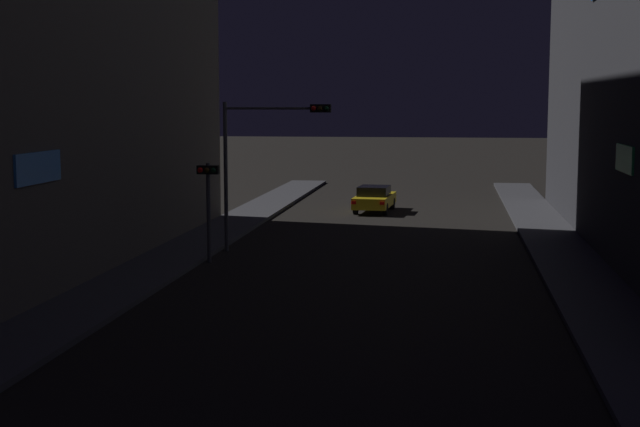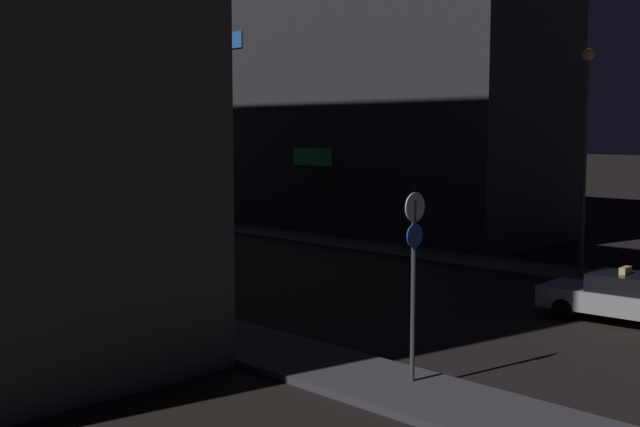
{
  "view_description": "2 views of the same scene",
  "coord_description": "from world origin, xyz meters",
  "px_view_note": "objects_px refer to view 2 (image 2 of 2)",
  "views": [
    {
      "loc": [
        2.98,
        -4.21,
        5.95
      ],
      "look_at": [
        -0.68,
        21.14,
        2.79
      ],
      "focal_mm": 50.77,
      "sensor_mm": 36.0,
      "label": 1
    },
    {
      "loc": [
        -20.03,
        -3.13,
        5.51
      ],
      "look_at": [
        0.09,
        17.22,
        2.5
      ],
      "focal_mm": 44.88,
      "sensor_mm": 36.0,
      "label": 2
    }
  ],
  "objects_px": {
    "traffic_light_left_kerb": "(27,200)",
    "street_lamp_near_block": "(585,135)",
    "traffic_light_overhead": "(32,158)",
    "sign_pole_left": "(414,268)",
    "taxi": "(622,297)"
  },
  "relations": [
    {
      "from": "traffic_light_left_kerb",
      "to": "street_lamp_near_block",
      "type": "xyz_separation_m",
      "value": [
        12.87,
        -17.41,
        2.65
      ]
    },
    {
      "from": "traffic_light_overhead",
      "to": "sign_pole_left",
      "type": "relative_size",
      "value": 1.47
    },
    {
      "from": "traffic_light_left_kerb",
      "to": "street_lamp_near_block",
      "type": "distance_m",
      "value": 21.81
    },
    {
      "from": "traffic_light_left_kerb",
      "to": "taxi",
      "type": "bearing_deg",
      "value": -69.97
    },
    {
      "from": "taxi",
      "to": "traffic_light_overhead",
      "type": "height_order",
      "value": "traffic_light_overhead"
    },
    {
      "from": "street_lamp_near_block",
      "to": "traffic_light_left_kerb",
      "type": "bearing_deg",
      "value": 126.47
    },
    {
      "from": "traffic_light_overhead",
      "to": "sign_pole_left",
      "type": "distance_m",
      "value": 23.63
    },
    {
      "from": "traffic_light_left_kerb",
      "to": "sign_pole_left",
      "type": "relative_size",
      "value": 0.92
    },
    {
      "from": "taxi",
      "to": "street_lamp_near_block",
      "type": "height_order",
      "value": "street_lamp_near_block"
    },
    {
      "from": "traffic_light_left_kerb",
      "to": "sign_pole_left",
      "type": "distance_m",
      "value": 20.81
    },
    {
      "from": "taxi",
      "to": "traffic_light_left_kerb",
      "type": "bearing_deg",
      "value": 110.03
    },
    {
      "from": "traffic_light_left_kerb",
      "to": "sign_pole_left",
      "type": "bearing_deg",
      "value": -93.05
    },
    {
      "from": "traffic_light_overhead",
      "to": "sign_pole_left",
      "type": "height_order",
      "value": "traffic_light_overhead"
    },
    {
      "from": "taxi",
      "to": "street_lamp_near_block",
      "type": "relative_size",
      "value": 0.56
    },
    {
      "from": "sign_pole_left",
      "to": "street_lamp_near_block",
      "type": "xyz_separation_m",
      "value": [
        13.97,
        3.37,
        2.7
      ]
    }
  ]
}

